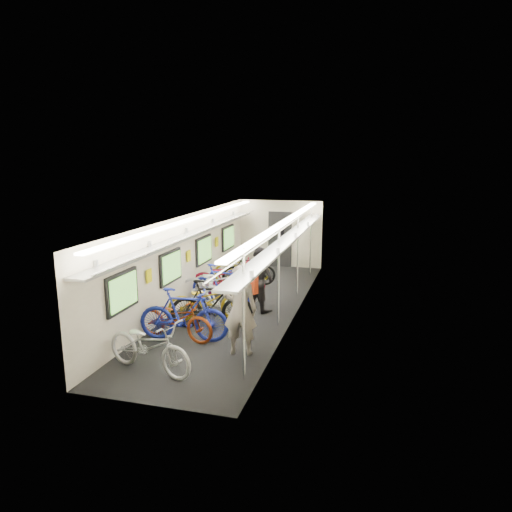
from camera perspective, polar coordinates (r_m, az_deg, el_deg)
The scene contains 15 objects.
train_car_shell at distance 12.43m, azimuth -2.71°, elevation 1.91°, with size 10.00×10.00×10.00m.
bicycle_0 at distance 8.68m, azimuth -13.23°, elevation -10.87°, with size 0.67×1.93×1.02m, color #AFAFB3.
bicycle_1 at distance 9.91m, azimuth -9.03°, elevation -7.27°, with size 0.55×1.95×1.17m, color #19259B.
bicycle_2 at distance 10.05m, azimuth -10.00°, elevation -7.69°, with size 0.63×1.82×0.96m, color maroon.
bicycle_3 at distance 10.57m, azimuth -5.54°, elevation -5.99°, with size 0.54×1.92×1.16m, color black.
bicycle_4 at distance 11.09m, azimuth -6.04°, elevation -5.53°, with size 0.67×1.91×1.00m, color #BA9211.
bicycle_5 at distance 11.31m, azimuth -4.74°, elevation -5.34°, with size 0.44×1.56×0.94m, color white.
bicycle_6 at distance 12.21m, azimuth -4.54°, elevation -3.54°, with size 0.76×2.17×1.14m, color silver.
bicycle_7 at distance 12.23m, azimuth -4.38°, elevation -3.61°, with size 0.52×1.83×1.10m, color #1C28AC.
bicycle_8 at distance 12.89m, azimuth -3.53°, elevation -2.75°, with size 0.73×2.11×1.11m, color maroon.
bicycle_9 at distance 13.98m, azimuth -0.88°, elevation -1.79°, with size 0.47×1.66×1.00m, color black.
bicycle_10 at distance 14.42m, azimuth -1.77°, elevation -1.50°, with size 0.62×1.77×0.93m, color #BCA211.
passenger_near at distance 9.06m, azimuth -1.99°, elevation -6.76°, with size 0.67×0.44×1.84m, color gray.
passenger_mid at distance 11.67m, azimuth 0.47°, elevation -2.88°, with size 0.81×0.63×1.67m, color black.
backpack at distance 9.50m, azimuth -0.58°, elevation -3.58°, with size 0.26×0.14×0.38m, color red.
Camera 1 is at (3.40, -10.93, 3.84)m, focal length 32.00 mm.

